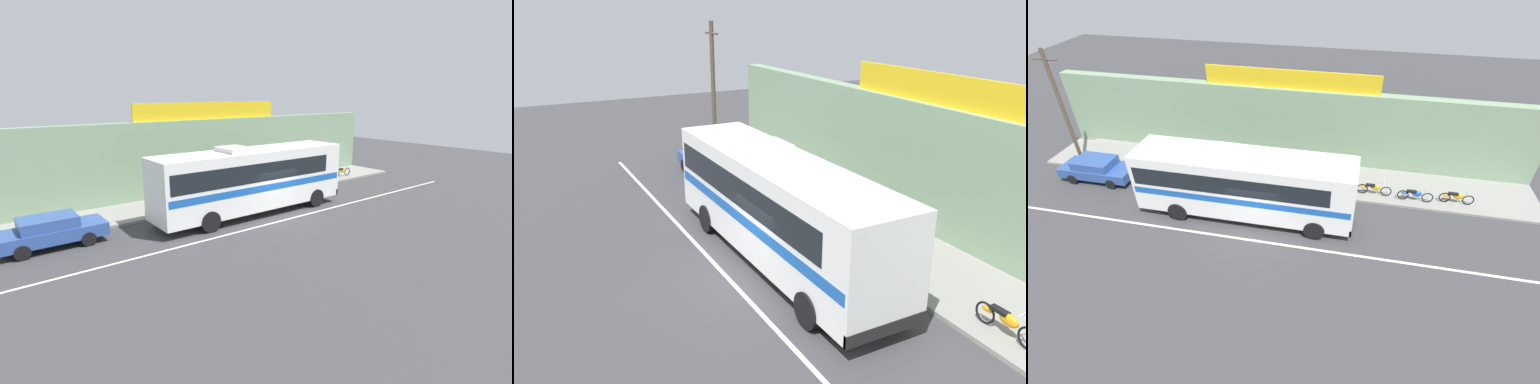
# 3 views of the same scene
# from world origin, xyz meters

# --- Properties ---
(ground_plane) EXTENTS (70.00, 70.00, 0.00)m
(ground_plane) POSITION_xyz_m (0.00, 0.00, 0.00)
(ground_plane) COLOR #3A3A3D
(sidewalk_slab) EXTENTS (30.00, 3.60, 0.14)m
(sidewalk_slab) POSITION_xyz_m (0.00, 5.20, 0.07)
(sidewalk_slab) COLOR gray
(sidewalk_slab) RESTS_ON ground_plane
(storefront_facade) EXTENTS (30.00, 0.70, 4.80)m
(storefront_facade) POSITION_xyz_m (0.00, 7.35, 2.40)
(storefront_facade) COLOR gray
(storefront_facade) RESTS_ON ground_plane
(storefront_billboard) EXTENTS (10.46, 0.12, 1.10)m
(storefront_billboard) POSITION_xyz_m (0.42, 7.35, 5.35)
(storefront_billboard) COLOR gold
(storefront_billboard) RESTS_ON storefront_facade
(road_center_stripe) EXTENTS (30.00, 0.14, 0.01)m
(road_center_stripe) POSITION_xyz_m (0.00, -0.80, 0.00)
(road_center_stripe) COLOR silver
(road_center_stripe) RESTS_ON ground_plane
(intercity_bus) EXTENTS (11.25, 2.63, 3.78)m
(intercity_bus) POSITION_xyz_m (-0.84, 1.18, 2.07)
(intercity_bus) COLOR white
(intercity_bus) RESTS_ON ground_plane
(parked_car) EXTENTS (4.38, 1.85, 1.37)m
(parked_car) POSITION_xyz_m (-10.53, 2.60, 0.74)
(parked_car) COLOR #2D4C93
(parked_car) RESTS_ON ground_plane
(utility_pole) EXTENTS (1.60, 0.22, 7.18)m
(utility_pole) POSITION_xyz_m (-12.63, 3.84, 3.86)
(utility_pole) COLOR brown
(utility_pole) RESTS_ON sidewalk_slab
(motorcycle_blue) EXTENTS (1.94, 0.56, 0.94)m
(motorcycle_blue) POSITION_xyz_m (5.89, 4.15, 0.57)
(motorcycle_blue) COLOR black
(motorcycle_blue) RESTS_ON sidewalk_slab
(motorcycle_green) EXTENTS (1.93, 0.56, 0.94)m
(motorcycle_green) POSITION_xyz_m (8.13, 4.01, 0.57)
(motorcycle_green) COLOR black
(motorcycle_green) RESTS_ON sidewalk_slab
(motorcycle_black) EXTENTS (1.85, 0.56, 0.94)m
(motorcycle_black) POSITION_xyz_m (10.34, 4.24, 0.57)
(motorcycle_black) COLOR black
(motorcycle_black) RESTS_ON sidewalk_slab
(pedestrian_far_right) EXTENTS (0.30, 0.48, 1.72)m
(pedestrian_far_right) POSITION_xyz_m (-1.51, 5.03, 1.14)
(pedestrian_far_right) COLOR black
(pedestrian_far_right) RESTS_ON sidewalk_slab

